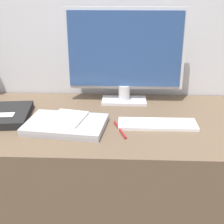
{
  "coord_description": "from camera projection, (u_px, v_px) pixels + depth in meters",
  "views": [
    {
      "loc": [
        0.07,
        -0.92,
        1.21
      ],
      "look_at": [
        0.02,
        0.16,
        0.77
      ],
      "focal_mm": 50.0,
      "sensor_mm": 36.0,
      "label": 1
    }
  ],
  "objects": [
    {
      "name": "ereader",
      "position": [
        67.0,
        118.0,
        1.19
      ],
      "size": [
        0.15,
        0.17,
        0.01
      ],
      "color": "white",
      "rests_on": "laptop"
    },
    {
      "name": "laptop",
      "position": [
        66.0,
        124.0,
        1.18
      ],
      "size": [
        0.32,
        0.24,
        0.03
      ],
      "color": "#A3A3A8",
      "rests_on": "desk"
    },
    {
      "name": "keyboard",
      "position": [
        157.0,
        124.0,
        1.19
      ],
      "size": [
        0.3,
        0.1,
        0.01
      ],
      "color": "silver",
      "rests_on": "desk"
    },
    {
      "name": "pen",
      "position": [
        120.0,
        130.0,
        1.15
      ],
      "size": [
        0.05,
        0.14,
        0.01
      ],
      "color": "maroon",
      "rests_on": "desk"
    },
    {
      "name": "notebook",
      "position": [
        3.0,
        115.0,
        1.26
      ],
      "size": [
        0.24,
        0.27,
        0.03
      ],
      "color": "black",
      "rests_on": "desk"
    },
    {
      "name": "desk",
      "position": [
        108.0,
        192.0,
        1.39
      ],
      "size": [
        1.47,
        0.62,
        0.71
      ],
      "color": "brown",
      "rests_on": "ground_plane"
    },
    {
      "name": "monitor",
      "position": [
        125.0,
        54.0,
        1.36
      ],
      "size": [
        0.52,
        0.11,
        0.42
      ],
      "color": "silver",
      "rests_on": "desk"
    }
  ]
}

